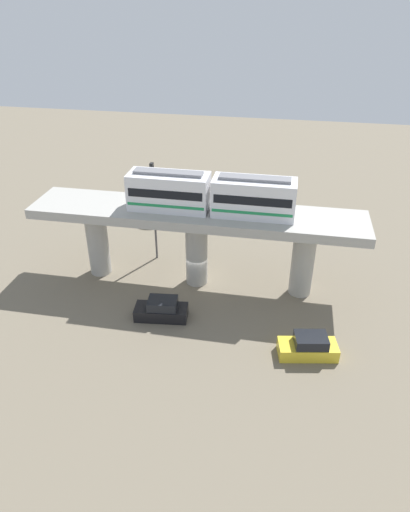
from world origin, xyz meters
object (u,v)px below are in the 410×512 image
parked_car_yellow (308,347)px  parked_car_black (162,310)px  train (211,194)px  tree_near_viaduct (168,186)px  signal_post (154,208)px

parked_car_yellow → parked_car_black: (-2.30, -11.51, 0.00)m
train → parked_car_black: size_ratio=3.10×
parked_car_black → tree_near_viaduct: 19.71m
signal_post → parked_car_yellow: bearing=51.9°
train → parked_car_black: train is taller
parked_car_yellow → signal_post: (-11.36, -14.47, 4.60)m
parked_car_black → tree_near_viaduct: tree_near_viaduct is taller
train → tree_near_viaduct: train is taller
signal_post → parked_car_black: bearing=18.1°
parked_car_yellow → tree_near_viaduct: bearing=-153.6°
parked_car_yellow → parked_car_black: bearing=-111.5°
parked_car_yellow → parked_car_black: size_ratio=1.02×
train → parked_car_black: bearing=-27.4°
parked_car_black → signal_post: size_ratio=0.45×
train → tree_near_viaduct: (-13.37, -7.28, -5.14)m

